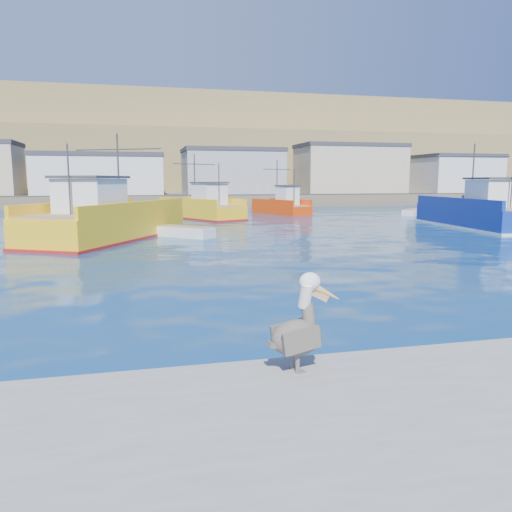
% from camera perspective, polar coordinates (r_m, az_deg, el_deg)
% --- Properties ---
extents(ground, '(260.00, 260.00, 0.00)m').
position_cam_1_polar(ground, '(12.99, 9.99, -8.09)').
color(ground, '#072652').
rests_on(ground, ground).
extents(dock_bollards, '(36.20, 0.20, 0.30)m').
position_cam_1_polar(dock_bollards, '(10.24, 20.94, -9.32)').
color(dock_bollards, '#4C4C4C').
rests_on(dock_bollards, dock).
extents(far_shore, '(200.00, 81.00, 24.00)m').
position_cam_1_polar(far_shore, '(120.81, -11.38, 10.94)').
color(far_shore, brown).
rests_on(far_shore, ground).
extents(trawler_yellow_a, '(10.39, 13.99, 6.79)m').
position_cam_1_polar(trawler_yellow_a, '(32.93, -16.66, 3.81)').
color(trawler_yellow_a, yellow).
rests_on(trawler_yellow_a, ground).
extents(trawler_yellow_b, '(7.90, 10.90, 6.40)m').
position_cam_1_polar(trawler_yellow_b, '(49.41, -6.14, 5.41)').
color(trawler_yellow_b, yellow).
rests_on(trawler_yellow_b, ground).
extents(trawler_blue, '(6.30, 13.58, 6.75)m').
position_cam_1_polar(trawler_blue, '(43.57, 24.37, 4.47)').
color(trawler_blue, navy).
rests_on(trawler_blue, ground).
extents(boat_orange, '(5.44, 7.90, 5.96)m').
position_cam_1_polar(boat_orange, '(55.98, 3.05, 5.81)').
color(boat_orange, red).
rests_on(boat_orange, ground).
extents(skiff_mid, '(3.88, 3.84, 0.88)m').
position_cam_1_polar(skiff_mid, '(33.49, -8.12, 2.65)').
color(skiff_mid, silver).
rests_on(skiff_mid, ground).
extents(skiff_far, '(3.70, 3.48, 0.82)m').
position_cam_1_polar(skiff_far, '(57.08, 17.53, 4.75)').
color(skiff_far, silver).
rests_on(skiff_far, ground).
extents(pelican, '(1.37, 0.67, 1.68)m').
position_cam_1_polar(pelican, '(8.53, 4.98, -8.34)').
color(pelican, '#595451').
rests_on(pelican, dock).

